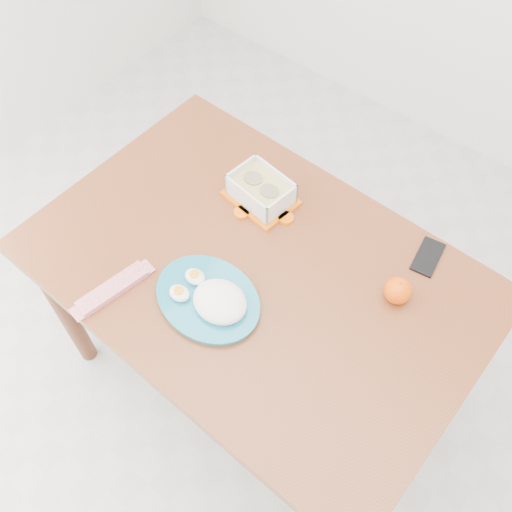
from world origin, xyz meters
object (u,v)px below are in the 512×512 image
Objects in this scene: orange_fruit at (398,291)px; smartphone at (428,257)px; food_container at (261,190)px; dining_table at (256,287)px; rice_plate at (211,298)px.

orange_fruit is 0.17m from smartphone.
food_container is 2.97× the size of orange_fruit.
food_container is at bearing -174.44° from smartphone.
dining_table is 0.40m from orange_fruit.
smartphone is (0.00, 0.17, -0.03)m from orange_fruit.
food_container reaches higher than orange_fruit.
smartphone is at bearing 88.52° from orange_fruit.
dining_table is 17.31× the size of orange_fruit.
dining_table is at bearing -145.85° from smartphone.
food_container is (-0.14, 0.20, 0.14)m from dining_table.
dining_table is at bearing 85.29° from rice_plate.
orange_fruit is at bearing 2.38° from food_container.
orange_fruit is at bearing 25.96° from dining_table.
dining_table is 5.84× the size of food_container.
smartphone is at bearing 21.66° from food_container.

